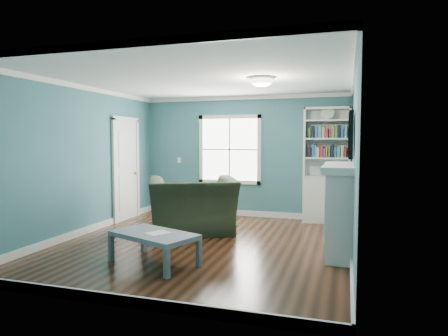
% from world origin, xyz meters
% --- Properties ---
extents(floor, '(5.00, 5.00, 0.00)m').
position_xyz_m(floor, '(0.00, 0.00, 0.00)').
color(floor, black).
rests_on(floor, ground).
extents(room_walls, '(5.00, 5.00, 5.00)m').
position_xyz_m(room_walls, '(0.00, 0.00, 1.58)').
color(room_walls, '#356172').
rests_on(room_walls, ground).
extents(trim, '(4.50, 5.00, 2.60)m').
position_xyz_m(trim, '(0.00, 0.00, 1.24)').
color(trim, white).
rests_on(trim, ground).
extents(window, '(1.40, 0.06, 1.50)m').
position_xyz_m(window, '(-0.30, 2.49, 1.45)').
color(window, white).
rests_on(window, room_walls).
extents(bookshelf, '(0.90, 0.35, 2.31)m').
position_xyz_m(bookshelf, '(1.77, 2.30, 0.92)').
color(bookshelf, silver).
rests_on(bookshelf, ground).
extents(fireplace, '(0.44, 1.58, 1.30)m').
position_xyz_m(fireplace, '(2.08, 0.20, 0.64)').
color(fireplace, black).
rests_on(fireplace, ground).
extents(tv, '(0.06, 1.10, 0.65)m').
position_xyz_m(tv, '(2.20, 0.20, 1.72)').
color(tv, black).
rests_on(tv, fireplace).
extents(door, '(0.12, 0.98, 2.17)m').
position_xyz_m(door, '(-2.22, 1.40, 1.07)').
color(door, silver).
rests_on(door, ground).
extents(ceiling_fixture, '(0.38, 0.38, 0.15)m').
position_xyz_m(ceiling_fixture, '(0.90, 0.10, 2.55)').
color(ceiling_fixture, white).
rests_on(ceiling_fixture, room_walls).
extents(light_switch, '(0.08, 0.01, 0.12)m').
position_xyz_m(light_switch, '(-1.50, 2.48, 1.20)').
color(light_switch, white).
rests_on(light_switch, room_walls).
extents(recliner, '(1.78, 1.54, 1.32)m').
position_xyz_m(recliner, '(-0.46, 0.71, 0.66)').
color(recliner, black).
rests_on(recliner, ground).
extents(coffee_table, '(1.31, 1.02, 0.42)m').
position_xyz_m(coffee_table, '(-0.29, -1.15, 0.37)').
color(coffee_table, '#555F66').
rests_on(coffee_table, ground).
extents(paper_sheet, '(0.34, 0.36, 0.00)m').
position_xyz_m(paper_sheet, '(-0.23, -1.15, 0.42)').
color(paper_sheet, white).
rests_on(paper_sheet, coffee_table).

